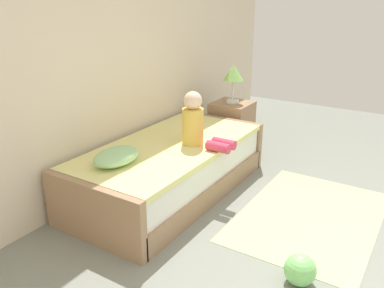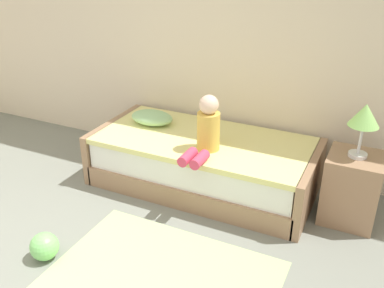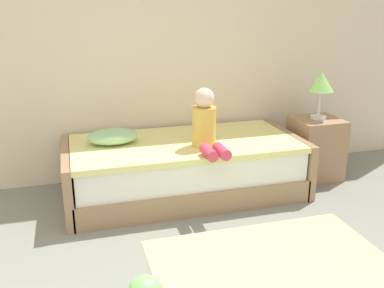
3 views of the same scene
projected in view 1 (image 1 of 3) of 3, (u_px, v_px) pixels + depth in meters
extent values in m
cube|color=beige|center=(69.00, 42.00, 3.30)|extent=(7.20, 0.10, 2.90)
cube|color=#997556|center=(170.00, 182.00, 3.90)|extent=(2.00, 1.00, 0.20)
cube|color=white|center=(170.00, 161.00, 3.82)|extent=(1.94, 0.94, 0.25)
cube|color=#E5E08C|center=(170.00, 146.00, 3.77)|extent=(1.98, 0.98, 0.05)
cube|color=#997556|center=(93.00, 215.00, 3.04)|extent=(0.07, 1.00, 0.50)
cube|color=#997556|center=(221.00, 138.00, 4.66)|extent=(0.07, 1.00, 0.50)
cube|color=#997556|center=(232.00, 126.00, 4.92)|extent=(0.44, 0.44, 0.60)
cylinder|color=silver|center=(233.00, 101.00, 4.81)|extent=(0.15, 0.15, 0.03)
cylinder|color=silver|center=(233.00, 90.00, 4.76)|extent=(0.02, 0.02, 0.24)
cone|color=#8CCC66|center=(234.00, 73.00, 4.69)|extent=(0.24, 0.24, 0.18)
cylinder|color=gold|center=(193.00, 126.00, 3.71)|extent=(0.20, 0.20, 0.34)
sphere|color=beige|center=(193.00, 101.00, 3.63)|extent=(0.17, 0.17, 0.17)
cylinder|color=#D83F60|center=(218.00, 147.00, 3.56)|extent=(0.09, 0.22, 0.09)
cylinder|color=#D83F60|center=(224.00, 143.00, 3.65)|extent=(0.09, 0.22, 0.09)
ellipsoid|color=#99CC8C|center=(116.00, 156.00, 3.30)|extent=(0.44, 0.30, 0.13)
sphere|color=#7FD872|center=(300.00, 270.00, 2.65)|extent=(0.22, 0.22, 0.22)
cube|color=#B2D189|center=(310.00, 216.00, 3.50)|extent=(1.60, 1.10, 0.01)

